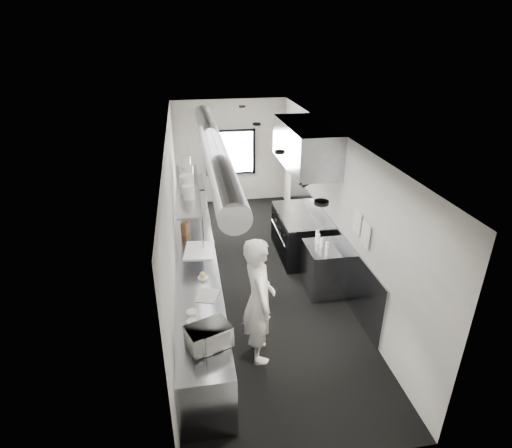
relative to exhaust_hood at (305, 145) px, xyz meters
name	(u,v)px	position (x,y,z in m)	size (l,w,h in m)	color
floor	(255,275)	(-1.10, -0.70, -2.39)	(3.00, 8.00, 0.01)	black
ceiling	(255,135)	(-1.10, -0.70, 0.41)	(3.00, 8.00, 0.01)	beige
wall_back	(230,152)	(-1.10, 3.30, -0.99)	(3.00, 0.02, 2.80)	beige
wall_front	(324,372)	(-1.10, -4.70, -0.99)	(3.00, 0.02, 2.80)	beige
wall_left	(173,216)	(-2.60, -0.70, -0.99)	(0.02, 8.00, 2.80)	beige
wall_right	(333,205)	(0.40, -0.70, -0.99)	(0.02, 8.00, 2.80)	beige
wall_cladding	(324,238)	(0.38, -0.40, -1.84)	(0.03, 5.50, 1.10)	gray
hvac_duct	(213,145)	(-1.80, -0.30, 0.16)	(0.40, 0.40, 6.40)	#92949A
service_window	(231,153)	(-1.10, 3.26, -0.99)	(1.36, 0.05, 1.25)	white
exhaust_hood	(305,145)	(0.00, 0.00, 0.00)	(0.81, 2.20, 0.88)	gray
prep_counter	(197,274)	(-2.25, -1.20, -1.94)	(0.70, 6.00, 0.90)	gray
pass_shelf	(188,189)	(-2.29, 0.30, -0.86)	(0.45, 3.00, 0.68)	gray
range	(298,234)	(-0.06, 0.00, -1.92)	(0.88, 1.60, 0.94)	black
bottle_station	(323,269)	(0.05, -1.40, -1.94)	(0.65, 0.80, 0.90)	gray
far_work_table	(191,198)	(-2.25, 2.50, -1.94)	(0.70, 1.20, 0.90)	gray
notice_sheet_a	(357,222)	(0.37, -1.90, -0.79)	(0.02, 0.28, 0.38)	silver
notice_sheet_b	(366,235)	(0.37, -2.25, -0.84)	(0.02, 0.28, 0.38)	silver
line_cook	(259,300)	(-1.42, -2.86, -1.42)	(0.71, 0.47, 1.95)	silver
microwave	(208,336)	(-2.17, -3.58, -1.35)	(0.48, 0.36, 0.29)	silver
deli_tub_a	(192,324)	(-2.36, -3.20, -1.44)	(0.15, 0.15, 0.10)	silver
deli_tub_b	(192,314)	(-2.36, -2.99, -1.44)	(0.14, 0.14, 0.10)	silver
newspaper	(207,295)	(-2.12, -2.52, -1.49)	(0.29, 0.36, 0.01)	white
small_plate	(203,278)	(-2.16, -2.04, -1.48)	(0.16, 0.16, 0.01)	silver
pastry	(203,275)	(-2.16, -2.04, -1.43)	(0.10, 0.10, 0.10)	tan
cutting_board	(199,250)	(-2.17, -1.15, -1.48)	(0.50, 0.66, 0.02)	silver
knife_block	(185,228)	(-2.40, -0.43, -1.37)	(0.10, 0.23, 0.25)	brown
plate_stack_a	(189,192)	(-2.29, -0.32, -0.69)	(0.22, 0.22, 0.25)	silver
plate_stack_b	(186,184)	(-2.32, 0.00, -0.65)	(0.26, 0.26, 0.34)	silver
plate_stack_c	(187,174)	(-2.29, 0.61, -0.65)	(0.24, 0.24, 0.35)	silver
plate_stack_d	(185,165)	(-2.33, 1.11, -0.62)	(0.26, 0.26, 0.40)	silver
squeeze_bottle_a	(327,251)	(-0.01, -1.67, -1.41)	(0.06, 0.06, 0.17)	silver
squeeze_bottle_b	(327,246)	(0.03, -1.53, -1.40)	(0.06, 0.06, 0.17)	silver
squeeze_bottle_c	(321,243)	(-0.02, -1.38, -1.40)	(0.06, 0.06, 0.18)	silver
squeeze_bottle_d	(318,239)	(-0.03, -1.23, -1.40)	(0.06, 0.06, 0.19)	silver
squeeze_bottle_e	(317,235)	(-0.01, -1.11, -1.39)	(0.06, 0.06, 0.19)	silver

